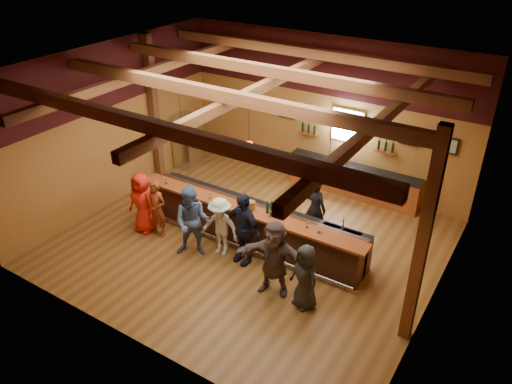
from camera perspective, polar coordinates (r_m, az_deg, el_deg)
room at (r=11.33m, az=-0.66°, el=7.72°), size 9.04×9.00×4.52m
bar_counter at (r=12.63m, az=-0.30°, el=-3.58°), size 6.30×1.07×1.11m
back_bar_cabinet at (r=14.98m, az=10.95°, el=1.30°), size 4.00×0.52×0.95m
window at (r=14.65m, az=10.43°, el=7.49°), size 0.95×0.09×0.95m
framed_pictures at (r=14.35m, az=13.62°, el=6.89°), size 5.35×0.05×0.45m
wine_shelves at (r=14.76m, az=10.17°, el=5.87°), size 3.00×0.18×0.30m
pendant_lights at (r=11.48m, az=-0.81°, el=5.29°), size 4.24×0.24×1.37m
stainless_fridge at (r=16.38m, az=-7.86°, el=5.74°), size 0.70×0.70×1.80m
customer_orange at (r=13.22m, az=-12.86°, el=-1.20°), size 0.83×0.55×1.66m
customer_redvest at (r=12.97m, az=-11.28°, el=-1.92°), size 0.59×0.40×1.56m
customer_denim at (r=12.05m, az=-7.27°, el=-3.40°), size 1.11×1.01×1.84m
customer_white at (r=12.08m, az=-4.10°, el=-3.97°), size 1.04×0.66×1.54m
customer_navy at (r=11.69m, az=-1.47°, el=-4.19°), size 1.17×0.70×1.86m
customer_brown at (r=10.81m, az=2.09°, el=-7.51°), size 1.76×0.90×1.82m
customer_dark at (r=10.59m, az=5.64°, el=-9.62°), size 0.87×0.75×1.51m
bartender at (r=12.72m, az=6.77°, el=-1.87°), size 0.66×0.49×1.68m
ice_bucket at (r=12.02m, az=-0.54°, el=-1.54°), size 0.20×0.20×0.22m
bottle_a at (r=11.87m, az=1.29°, el=-1.85°), size 0.07×0.07×0.33m
bottle_b at (r=11.78m, az=1.79°, el=-2.02°), size 0.08×0.08×0.38m
glass_a at (r=13.35m, az=-10.28°, el=1.48°), size 0.09×0.09×0.20m
glass_b at (r=13.03m, az=-7.81°, el=0.84°), size 0.07×0.07×0.16m
glass_c at (r=12.97m, az=-7.38°, el=0.71°), size 0.07×0.07×0.16m
glass_d at (r=12.53m, az=-5.35°, el=-0.21°), size 0.08×0.08×0.18m
glass_e at (r=12.12m, az=-1.85°, el=-1.14°), size 0.08×0.08×0.19m
glass_f at (r=11.71m, az=1.58°, el=-2.31°), size 0.08×0.08×0.19m
glass_g at (r=11.40m, az=5.88°, el=-3.54°), size 0.07×0.07×0.16m
glass_h at (r=11.23m, az=7.26°, el=-4.04°), size 0.09×0.09×0.20m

